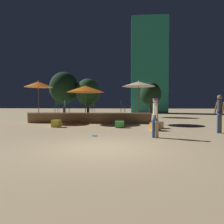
{
  "coord_description": "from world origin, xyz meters",
  "views": [
    {
      "loc": [
        0.89,
        -6.96,
        1.44
      ],
      "look_at": [
        0.0,
        4.38,
        1.01
      ],
      "focal_mm": 35.0,
      "sensor_mm": 36.0,
      "label": 1
    }
  ],
  "objects_px": {
    "patio_umbrella_1": "(85,89)",
    "frisbee_disc": "(94,136)",
    "person_1": "(155,116)",
    "person_0": "(219,112)",
    "bistro_chair_3": "(66,105)",
    "cube_seat_3": "(158,125)",
    "background_tree_1": "(64,88)",
    "cube_seat_2": "(155,127)",
    "patio_umbrella_2": "(138,84)",
    "background_tree_2": "(88,92)",
    "background_tree_0": "(150,94)",
    "bistro_chair_2": "(122,105)",
    "bistro_chair_1": "(57,105)",
    "patio_umbrella_0": "(38,84)",
    "bistro_chair_0": "(93,105)",
    "cube_seat_1": "(119,124)",
    "cube_seat_0": "(56,123)"
  },
  "relations": [
    {
      "from": "patio_umbrella_1",
      "to": "person_0",
      "type": "xyz_separation_m",
      "value": [
        7.64,
        -4.79,
        -1.47
      ]
    },
    {
      "from": "patio_umbrella_0",
      "to": "patio_umbrella_1",
      "type": "bearing_deg",
      "value": -3.11
    },
    {
      "from": "person_0",
      "to": "frisbee_disc",
      "type": "relative_size",
      "value": 6.99
    },
    {
      "from": "patio_umbrella_0",
      "to": "bistro_chair_0",
      "type": "bearing_deg",
      "value": 19.89
    },
    {
      "from": "person_1",
      "to": "bistro_chair_3",
      "type": "height_order",
      "value": "bistro_chair_3"
    },
    {
      "from": "frisbee_disc",
      "to": "background_tree_0",
      "type": "relative_size",
      "value": 0.07
    },
    {
      "from": "patio_umbrella_0",
      "to": "bistro_chair_2",
      "type": "relative_size",
      "value": 3.56
    },
    {
      "from": "patio_umbrella_0",
      "to": "background_tree_0",
      "type": "xyz_separation_m",
      "value": [
        9.15,
        7.9,
        -0.4
      ]
    },
    {
      "from": "cube_seat_2",
      "to": "person_1",
      "type": "xyz_separation_m",
      "value": [
        -0.3,
        -2.53,
        0.72
      ]
    },
    {
      "from": "bistro_chair_0",
      "to": "frisbee_disc",
      "type": "xyz_separation_m",
      "value": [
        1.38,
        -7.9,
        -1.32
      ]
    },
    {
      "from": "patio_umbrella_0",
      "to": "patio_umbrella_2",
      "type": "height_order",
      "value": "patio_umbrella_0"
    },
    {
      "from": "frisbee_disc",
      "to": "background_tree_1",
      "type": "relative_size",
      "value": 0.05
    },
    {
      "from": "cube_seat_0",
      "to": "bistro_chair_2",
      "type": "relative_size",
      "value": 0.57
    },
    {
      "from": "person_1",
      "to": "cube_seat_1",
      "type": "bearing_deg",
      "value": 95.86
    },
    {
      "from": "patio_umbrella_1",
      "to": "background_tree_2",
      "type": "height_order",
      "value": "background_tree_2"
    },
    {
      "from": "cube_seat_0",
      "to": "cube_seat_2",
      "type": "bearing_deg",
      "value": -12.33
    },
    {
      "from": "background_tree_2",
      "to": "person_1",
      "type": "bearing_deg",
      "value": -69.68
    },
    {
      "from": "patio_umbrella_0",
      "to": "background_tree_0",
      "type": "height_order",
      "value": "background_tree_0"
    },
    {
      "from": "cube_seat_2",
      "to": "background_tree_1",
      "type": "xyz_separation_m",
      "value": [
        -9.2,
        13.79,
        3.13
      ]
    },
    {
      "from": "cube_seat_3",
      "to": "background_tree_1",
      "type": "xyz_separation_m",
      "value": [
        -9.49,
        12.69,
        3.13
      ]
    },
    {
      "from": "bistro_chair_1",
      "to": "background_tree_0",
      "type": "bearing_deg",
      "value": 43.31
    },
    {
      "from": "background_tree_0",
      "to": "bistro_chair_2",
      "type": "bearing_deg",
      "value": -112.16
    },
    {
      "from": "patio_umbrella_2",
      "to": "bistro_chair_0",
      "type": "bearing_deg",
      "value": 156.61
    },
    {
      "from": "person_0",
      "to": "frisbee_disc",
      "type": "xyz_separation_m",
      "value": [
        -5.97,
        -1.49,
        -1.04
      ]
    },
    {
      "from": "patio_umbrella_0",
      "to": "cube_seat_2",
      "type": "bearing_deg",
      "value": -26.96
    },
    {
      "from": "bistro_chair_3",
      "to": "background_tree_2",
      "type": "xyz_separation_m",
      "value": [
        -0.01,
        8.97,
        1.47
      ]
    },
    {
      "from": "cube_seat_3",
      "to": "person_0",
      "type": "height_order",
      "value": "person_0"
    },
    {
      "from": "cube_seat_3",
      "to": "background_tree_0",
      "type": "relative_size",
      "value": 0.16
    },
    {
      "from": "patio_umbrella_0",
      "to": "background_tree_1",
      "type": "xyz_separation_m",
      "value": [
        -0.95,
        9.59,
        0.43
      ]
    },
    {
      "from": "person_0",
      "to": "background_tree_2",
      "type": "bearing_deg",
      "value": 85.03
    },
    {
      "from": "cube_seat_2",
      "to": "patio_umbrella_2",
      "type": "bearing_deg",
      "value": 100.28
    },
    {
      "from": "cube_seat_0",
      "to": "bistro_chair_0",
      "type": "height_order",
      "value": "bistro_chair_0"
    },
    {
      "from": "cube_seat_3",
      "to": "frisbee_disc",
      "type": "height_order",
      "value": "cube_seat_3"
    },
    {
      "from": "bistro_chair_2",
      "to": "cube_seat_2",
      "type": "bearing_deg",
      "value": -152.17
    },
    {
      "from": "cube_seat_3",
      "to": "background_tree_2",
      "type": "relative_size",
      "value": 0.14
    },
    {
      "from": "person_0",
      "to": "background_tree_1",
      "type": "xyz_separation_m",
      "value": [
        -12.22,
        14.58,
        2.29
      ]
    },
    {
      "from": "patio_umbrella_2",
      "to": "person_1",
      "type": "distance_m",
      "value": 6.89
    },
    {
      "from": "patio_umbrella_0",
      "to": "bistro_chair_1",
      "type": "distance_m",
      "value": 2.1
    },
    {
      "from": "patio_umbrella_1",
      "to": "cube_seat_1",
      "type": "distance_m",
      "value": 4.43
    },
    {
      "from": "person_0",
      "to": "background_tree_1",
      "type": "bearing_deg",
      "value": 92.1
    },
    {
      "from": "patio_umbrella_0",
      "to": "bistro_chair_0",
      "type": "distance_m",
      "value": 4.46
    },
    {
      "from": "person_1",
      "to": "person_0",
      "type": "bearing_deg",
      "value": 9.71
    },
    {
      "from": "person_1",
      "to": "background_tree_1",
      "type": "xyz_separation_m",
      "value": [
        -8.9,
        16.32,
        2.41
      ]
    },
    {
      "from": "person_0",
      "to": "background_tree_0",
      "type": "xyz_separation_m",
      "value": [
        -2.12,
        12.89,
        1.45
      ]
    },
    {
      "from": "background_tree_1",
      "to": "patio_umbrella_1",
      "type": "bearing_deg",
      "value": -64.93
    },
    {
      "from": "bistro_chair_2",
      "to": "background_tree_1",
      "type": "relative_size",
      "value": 0.17
    },
    {
      "from": "patio_umbrella_1",
      "to": "frisbee_disc",
      "type": "bearing_deg",
      "value": -75.14
    },
    {
      "from": "patio_umbrella_1",
      "to": "bistro_chair_3",
      "type": "height_order",
      "value": "patio_umbrella_1"
    },
    {
      "from": "patio_umbrella_1",
      "to": "bistro_chair_0",
      "type": "relative_size",
      "value": 3.17
    },
    {
      "from": "background_tree_2",
      "to": "patio_umbrella_1",
      "type": "bearing_deg",
      "value": -80.29
    }
  ]
}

